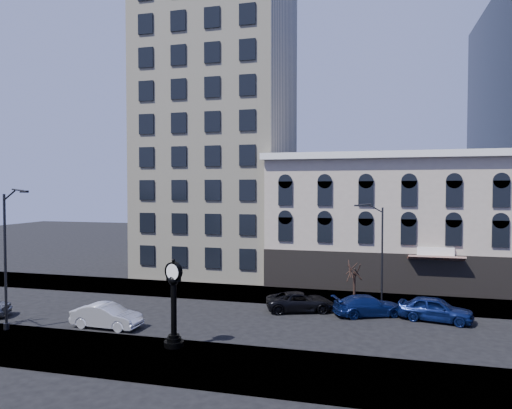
# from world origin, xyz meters

# --- Properties ---
(ground) EXTENTS (160.00, 160.00, 0.00)m
(ground) POSITION_xyz_m (0.00, 0.00, 0.00)
(ground) COLOR black
(ground) RESTS_ON ground
(sidewalk_far) EXTENTS (160.00, 6.00, 0.12)m
(sidewalk_far) POSITION_xyz_m (0.00, 8.00, 0.06)
(sidewalk_far) COLOR gray
(sidewalk_far) RESTS_ON ground
(sidewalk_near) EXTENTS (160.00, 6.00, 0.12)m
(sidewalk_near) POSITION_xyz_m (0.00, -8.00, 0.06)
(sidewalk_near) COLOR gray
(sidewalk_near) RESTS_ON ground
(cream_tower) EXTENTS (15.90, 15.40, 42.50)m
(cream_tower) POSITION_xyz_m (-6.11, 18.88, 19.32)
(cream_tower) COLOR beige
(cream_tower) RESTS_ON ground
(victorian_row) EXTENTS (22.60, 11.19, 12.50)m
(victorian_row) POSITION_xyz_m (12.00, 15.89, 6.00)
(victorian_row) COLOR #B9AA98
(victorian_row) RESTS_ON ground
(street_clock) EXTENTS (1.15, 1.15, 5.09)m
(street_clock) POSITION_xyz_m (-0.27, -6.23, 2.42)
(street_clock) COLOR black
(street_clock) RESTS_ON sidewalk_near
(street_lamp_near) EXTENTS (2.38, 0.72, 9.29)m
(street_lamp_near) POSITION_xyz_m (-11.45, -6.13, 7.13)
(street_lamp_near) COLOR black
(street_lamp_near) RESTS_ON sidewalk_near
(street_lamp_far) EXTENTS (2.10, 0.40, 8.11)m
(street_lamp_far) POSITION_xyz_m (10.93, 5.96, 6.24)
(street_lamp_far) COLOR black
(street_lamp_far) RESTS_ON sidewalk_far
(bare_tree_far) EXTENTS (2.29, 2.29, 3.92)m
(bare_tree_far) POSITION_xyz_m (9.41, 6.88, 3.08)
(bare_tree_far) COLOR black
(bare_tree_far) RESTS_ON sidewalk_far
(car_near_b) EXTENTS (4.79, 1.82, 1.56)m
(car_near_b) POSITION_xyz_m (-6.26, -3.69, 0.78)
(car_near_b) COLOR silver
(car_near_b) RESTS_ON ground
(car_far_a) EXTENTS (5.62, 3.87, 1.43)m
(car_far_a) POSITION_xyz_m (5.55, 3.58, 0.71)
(car_far_a) COLOR black
(car_far_a) RESTS_ON ground
(car_far_b) EXTENTS (5.49, 3.92, 1.48)m
(car_far_b) POSITION_xyz_m (10.53, 3.55, 0.74)
(car_far_b) COLOR #0C194C
(car_far_b) RESTS_ON ground
(car_far_c) EXTENTS (5.27, 3.03, 1.69)m
(car_far_c) POSITION_xyz_m (15.08, 3.32, 0.84)
(car_far_c) COLOR #0C194C
(car_far_c) RESTS_ON ground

